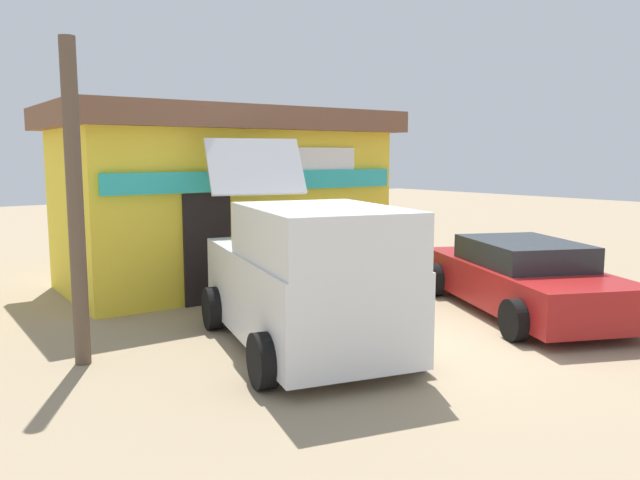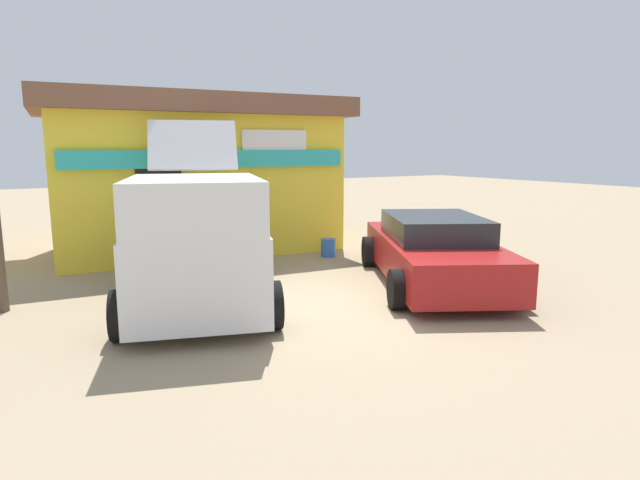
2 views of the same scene
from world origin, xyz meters
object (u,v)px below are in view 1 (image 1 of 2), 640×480
object	(u,v)px
delivery_van	(306,278)
storefront_bar	(224,195)
customer_bending	(270,268)
unloaded_banana_pile	(242,288)
paint_bucket	(381,277)
vendor_standing	(318,253)
parked_sedan	(522,278)

from	to	relation	value
delivery_van	storefront_bar	bearing A→B (deg)	72.40
customer_bending	unloaded_banana_pile	size ratio (longest dim) A/B	1.60
paint_bucket	storefront_bar	bearing A→B (deg)	133.91
storefront_bar	delivery_van	size ratio (longest dim) A/B	1.46
vendor_standing	unloaded_banana_pile	world-z (taller)	vendor_standing
parked_sedan	vendor_standing	bearing A→B (deg)	135.86
vendor_standing	paint_bucket	bearing A→B (deg)	15.89
parked_sedan	unloaded_banana_pile	world-z (taller)	parked_sedan
unloaded_banana_pile	delivery_van	bearing A→B (deg)	-106.79
parked_sedan	paint_bucket	world-z (taller)	parked_sedan
customer_bending	paint_bucket	size ratio (longest dim) A/B	3.57
delivery_van	customer_bending	bearing A→B (deg)	72.39
vendor_standing	customer_bending	bearing A→B (deg)	-172.04
delivery_van	paint_bucket	bearing A→B (deg)	32.43
customer_bending	unloaded_banana_pile	world-z (taller)	customer_bending
vendor_standing	customer_bending	world-z (taller)	vendor_standing
storefront_bar	vendor_standing	size ratio (longest dim) A/B	4.23
parked_sedan	paint_bucket	xyz separation A→B (m)	(-0.38, 3.04, -0.39)
unloaded_banana_pile	storefront_bar	bearing A→B (deg)	70.66
delivery_van	parked_sedan	world-z (taller)	delivery_van
delivery_van	parked_sedan	size ratio (longest dim) A/B	1.01
storefront_bar	parked_sedan	size ratio (longest dim) A/B	1.48
customer_bending	paint_bucket	world-z (taller)	customer_bending
customer_bending	paint_bucket	distance (m)	3.39
unloaded_banana_pile	paint_bucket	bearing A→B (deg)	-17.26
parked_sedan	paint_bucket	bearing A→B (deg)	97.06
vendor_standing	paint_bucket	xyz separation A→B (m)	(2.13, 0.61, -0.77)
parked_sedan	vendor_standing	world-z (taller)	vendor_standing
delivery_van	paint_bucket	distance (m)	4.52
delivery_van	paint_bucket	size ratio (longest dim) A/B	12.06
parked_sedan	paint_bucket	size ratio (longest dim) A/B	11.90
delivery_van	vendor_standing	bearing A→B (deg)	47.56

